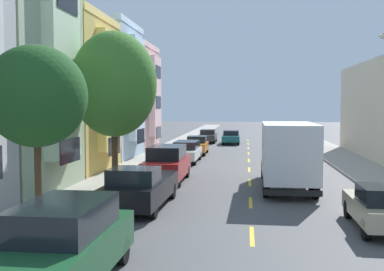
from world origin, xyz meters
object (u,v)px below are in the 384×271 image
parked_suv_red (167,163)px  parked_wagon_white (186,151)px  street_tree_nearest (36,97)px  street_tree_second (114,84)px  moving_teal_sedan (231,137)px  parked_hatchback_champagne (382,207)px  parked_suv_burgundy (297,139)px  parked_suv_sky (284,131)px  delivery_box_truck (287,151)px  parked_sedan_charcoal (208,136)px  parked_hatchback_orange (197,145)px  parked_suv_forest (64,244)px  parked_pickup_black (141,187)px

parked_suv_red → parked_wagon_white: size_ratio=1.02×
street_tree_nearest → street_tree_second: bearing=90.0°
parked_suv_red → moving_teal_sedan: parked_suv_red is taller
parked_hatchback_champagne → parked_wagon_white: bearing=116.7°
parked_suv_burgundy → parked_suv_sky: (-0.15, 12.66, 0.00)m
delivery_box_truck → parked_suv_burgundy: size_ratio=1.59×
delivery_box_truck → parked_sedan_charcoal: (-6.21, 27.65, -1.11)m
street_tree_nearest → parked_hatchback_champagne: size_ratio=1.42×
street_tree_nearest → parked_suv_burgundy: street_tree_nearest is taller
parked_suv_red → parked_hatchback_orange: bearing=89.8°
street_tree_second → parked_suv_forest: (2.19, -11.48, -4.07)m
street_tree_second → parked_pickup_black: bearing=-59.3°
parked_suv_forest → parked_suv_sky: size_ratio=0.99×
street_tree_nearest → street_tree_second: 8.12m
parked_hatchback_orange → parked_suv_burgundy: (8.80, 5.44, 0.23)m
parked_suv_forest → parked_pickup_black: parked_suv_forest is taller
delivery_box_truck → parked_pickup_black: delivery_box_truck is taller
street_tree_nearest → parked_suv_forest: street_tree_nearest is taller
parked_suv_forest → parked_hatchback_champagne: (8.41, 5.77, -0.23)m
parked_pickup_black → parked_suv_red: bearing=90.5°
parked_suv_burgundy → moving_teal_sedan: size_ratio=1.07×
parked_suv_forest → parked_hatchback_orange: bearing=90.3°
parked_suv_burgundy → parked_suv_sky: size_ratio=0.99×
street_tree_nearest → parked_pickup_black: bearing=66.0°
parked_suv_red → parked_pickup_black: bearing=-89.5°
parked_hatchback_champagne → parked_suv_sky: (0.10, 40.85, 0.23)m
parked_suv_red → parked_suv_sky: bearing=74.9°
parked_sedan_charcoal → parked_suv_sky: 10.48m
parked_hatchback_orange → parked_hatchback_champagne: same height
street_tree_nearest → parked_pickup_black: 6.15m
parked_suv_forest → parked_suv_red: same height
street_tree_nearest → parked_hatchback_orange: 25.46m
parked_hatchback_orange → parked_hatchback_champagne: 24.29m
parked_suv_burgundy → parked_wagon_white: bearing=-129.4°
parked_suv_burgundy → parked_pickup_black: 27.41m
street_tree_nearest → delivery_box_truck: (8.20, 9.77, -2.47)m
parked_wagon_white → parked_suv_burgundy: bearing=50.6°
parked_suv_burgundy → parked_hatchback_champagne: parked_suv_burgundy is taller
parked_sedan_charcoal → parked_suv_red: bearing=-90.0°
delivery_box_truck → parked_wagon_white: delivery_box_truck is taller
parked_wagon_white → parked_pickup_black: size_ratio=0.88×
parked_pickup_black → parked_suv_sky: parked_suv_sky is taller
parked_pickup_black → parked_suv_burgundy: bearing=71.3°
street_tree_nearest → parked_suv_sky: size_ratio=1.18×
street_tree_nearest → delivery_box_truck: 12.99m
parked_hatchback_orange → delivery_box_truck: bearing=-68.2°
delivery_box_truck → parked_suv_sky: bearing=85.7°
street_tree_second → parked_hatchback_champagne: bearing=-28.3°
parked_pickup_black → parked_suv_forest: bearing=-89.0°
delivery_box_truck → parked_hatchback_champagne: bearing=-71.9°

